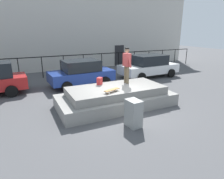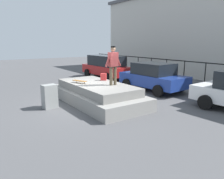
{
  "view_description": "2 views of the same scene",
  "coord_description": "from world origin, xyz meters",
  "px_view_note": "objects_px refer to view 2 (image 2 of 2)",
  "views": [
    {
      "loc": [
        -4.02,
        -7.43,
        3.51
      ],
      "look_at": [
        0.29,
        1.54,
        0.47
      ],
      "focal_mm": 31.72,
      "sensor_mm": 36.0,
      "label": 1
    },
    {
      "loc": [
        8.87,
        -4.74,
        2.85
      ],
      "look_at": [
        0.21,
        1.21,
        0.58
      ],
      "focal_mm": 35.48,
      "sensor_mm": 36.0,
      "label": 2
    }
  ],
  "objects_px": {
    "backpack": "(104,77)",
    "car_blue_sedan_mid": "(153,76)",
    "skateboard": "(80,81)",
    "utility_box": "(50,96)",
    "car_red_hatchback_near": "(106,66)",
    "skateboarder": "(113,63)"
  },
  "relations": [
    {
      "from": "car_blue_sedan_mid",
      "to": "utility_box",
      "type": "relative_size",
      "value": 3.96
    },
    {
      "from": "skateboard",
      "to": "utility_box",
      "type": "height_order",
      "value": "skateboard"
    },
    {
      "from": "backpack",
      "to": "car_blue_sedan_mid",
      "type": "height_order",
      "value": "car_blue_sedan_mid"
    },
    {
      "from": "backpack",
      "to": "car_red_hatchback_near",
      "type": "distance_m",
      "value": 6.52
    },
    {
      "from": "car_red_hatchback_near",
      "to": "skateboard",
      "type": "bearing_deg",
      "value": -42.7
    },
    {
      "from": "car_red_hatchback_near",
      "to": "skateboarder",
      "type": "bearing_deg",
      "value": -30.53
    },
    {
      "from": "backpack",
      "to": "car_blue_sedan_mid",
      "type": "xyz_separation_m",
      "value": [
        0.11,
        3.4,
        -0.26
      ]
    },
    {
      "from": "skateboarder",
      "to": "car_blue_sedan_mid",
      "type": "distance_m",
      "value": 4.06
    },
    {
      "from": "skateboarder",
      "to": "car_blue_sedan_mid",
      "type": "height_order",
      "value": "skateboarder"
    },
    {
      "from": "backpack",
      "to": "utility_box",
      "type": "relative_size",
      "value": 0.33
    },
    {
      "from": "skateboarder",
      "to": "skateboard",
      "type": "xyz_separation_m",
      "value": [
        -1.3,
        -1.04,
        -0.9
      ]
    },
    {
      "from": "backpack",
      "to": "skateboard",
      "type": "bearing_deg",
      "value": 45.37
    },
    {
      "from": "skateboard",
      "to": "car_red_hatchback_near",
      "type": "height_order",
      "value": "car_red_hatchback_near"
    },
    {
      "from": "backpack",
      "to": "car_red_hatchback_near",
      "type": "height_order",
      "value": "car_red_hatchback_near"
    },
    {
      "from": "skateboarder",
      "to": "skateboard",
      "type": "distance_m",
      "value": 1.89
    },
    {
      "from": "skateboard",
      "to": "utility_box",
      "type": "distance_m",
      "value": 1.63
    },
    {
      "from": "backpack",
      "to": "utility_box",
      "type": "distance_m",
      "value": 2.95
    },
    {
      "from": "backpack",
      "to": "car_blue_sedan_mid",
      "type": "relative_size",
      "value": 0.08
    },
    {
      "from": "skateboarder",
      "to": "car_red_hatchback_near",
      "type": "xyz_separation_m",
      "value": [
        -6.72,
        3.96,
        -0.99
      ]
    },
    {
      "from": "backpack",
      "to": "car_blue_sedan_mid",
      "type": "bearing_deg",
      "value": -136.95
    },
    {
      "from": "car_red_hatchback_near",
      "to": "utility_box",
      "type": "height_order",
      "value": "car_red_hatchback_near"
    },
    {
      "from": "skateboarder",
      "to": "skateboard",
      "type": "height_order",
      "value": "skateboarder"
    }
  ]
}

